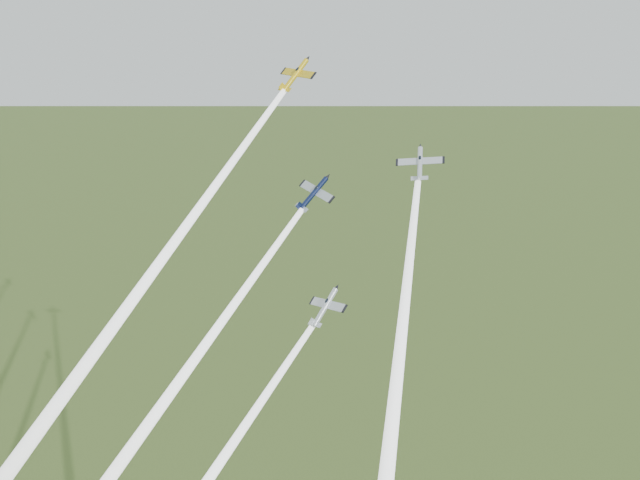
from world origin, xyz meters
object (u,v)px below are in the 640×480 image
Objects in this scene: plane_navy at (314,193)px; plane_silver_right at (420,163)px; plane_silver_low at (325,307)px; plane_yellow at (295,75)px.

plane_navy is 1.15× the size of plane_silver_right.
plane_yellow is at bearing 157.01° from plane_silver_low.
plane_silver_right is at bearing 69.44° from plane_silver_low.
plane_yellow is 19.37m from plane_navy.
plane_yellow is 0.99× the size of plane_navy.
plane_navy is at bearing 166.93° from plane_silver_right.
plane_silver_low is at bearing -24.51° from plane_yellow.
plane_silver_right reaches higher than plane_silver_low.
plane_yellow reaches higher than plane_silver_low.
plane_navy is at bearing 151.08° from plane_silver_low.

